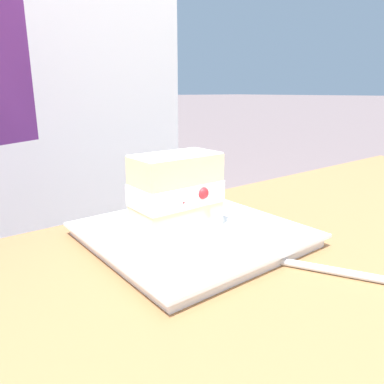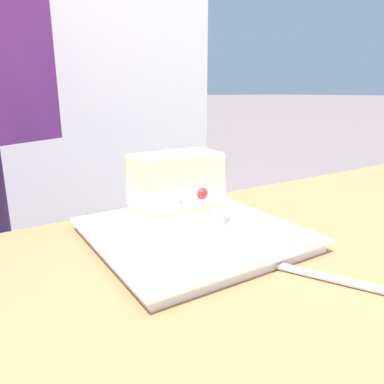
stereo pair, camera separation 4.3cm
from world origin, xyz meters
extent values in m
cylinder|color=olive|center=(-0.64, -0.46, 0.34)|extent=(0.07, 0.07, 0.67)
cube|color=white|center=(0.10, -0.37, 0.72)|extent=(0.22, 0.22, 0.01)
cube|color=white|center=(0.10, -0.37, 0.73)|extent=(0.23, 0.23, 0.00)
cube|color=beige|center=(0.12, -0.38, 0.75)|extent=(0.10, 0.05, 0.03)
cube|color=white|center=(0.12, -0.38, 0.77)|extent=(0.10, 0.06, 0.03)
sphere|color=red|center=(0.10, -0.35, 0.78)|extent=(0.01, 0.01, 0.01)
sphere|color=red|center=(0.13, -0.36, 0.77)|extent=(0.01, 0.01, 0.01)
sphere|color=red|center=(0.11, -0.41, 0.77)|extent=(0.02, 0.02, 0.02)
sphere|color=red|center=(0.09, -0.40, 0.77)|extent=(0.01, 0.01, 0.01)
cube|color=beige|center=(0.12, -0.38, 0.80)|extent=(0.10, 0.05, 0.03)
cube|color=white|center=(0.12, -0.38, 0.82)|extent=(0.10, 0.05, 0.00)
cylinder|color=silver|center=(0.04, -0.21, 0.72)|extent=(0.07, 0.13, 0.01)
cube|color=silver|center=(0.08, -0.28, 0.72)|extent=(0.04, 0.04, 0.01)
camera|label=1|loc=(0.36, -0.04, 0.89)|focal=34.27mm
camera|label=2|loc=(0.32, -0.02, 0.89)|focal=34.27mm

